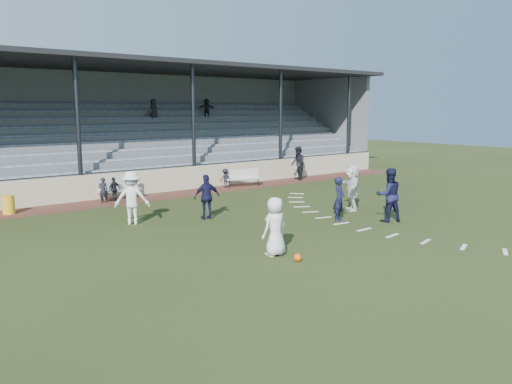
% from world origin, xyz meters
% --- Properties ---
extents(ground, '(90.00, 90.00, 0.00)m').
position_xyz_m(ground, '(0.00, 0.00, 0.00)').
color(ground, '#293415').
rests_on(ground, ground).
extents(cinder_track, '(34.00, 2.00, 0.02)m').
position_xyz_m(cinder_track, '(0.00, 10.50, 0.01)').
color(cinder_track, '#4F281F').
rests_on(cinder_track, ground).
extents(retaining_wall, '(34.00, 0.18, 1.20)m').
position_xyz_m(retaining_wall, '(0.00, 11.55, 0.60)').
color(retaining_wall, beige).
rests_on(retaining_wall, ground).
extents(bench_left, '(2.02, 0.58, 0.95)m').
position_xyz_m(bench_left, '(-1.53, 10.90, 0.58)').
color(bench_left, beige).
rests_on(bench_left, cinder_track).
extents(bench_right, '(2.04, 0.91, 0.95)m').
position_xyz_m(bench_right, '(5.32, 10.50, 0.58)').
color(bench_right, beige).
rests_on(bench_right, cinder_track).
extents(trash_bin, '(0.47, 0.47, 0.75)m').
position_xyz_m(trash_bin, '(-6.34, 10.45, 0.39)').
color(trash_bin, gold).
rests_on(trash_bin, cinder_track).
extents(football, '(0.23, 0.23, 0.23)m').
position_xyz_m(football, '(-1.50, -1.29, 0.11)').
color(football, '#E8570D').
rests_on(football, ground).
extents(player_white_lead, '(0.88, 0.62, 1.70)m').
position_xyz_m(player_white_lead, '(-1.61, -0.45, 0.85)').
color(player_white_lead, white).
rests_on(player_white_lead, ground).
extents(player_navy_lead, '(0.72, 0.62, 1.66)m').
position_xyz_m(player_navy_lead, '(3.22, 1.54, 0.83)').
color(player_navy_lead, '#131436').
rests_on(player_navy_lead, ground).
extents(player_navy_mid, '(1.21, 1.11, 2.01)m').
position_xyz_m(player_navy_mid, '(4.57, 0.32, 1.01)').
color(player_navy_mid, '#131436').
rests_on(player_navy_mid, ground).
extents(player_white_wing, '(1.45, 1.27, 1.95)m').
position_xyz_m(player_white_wing, '(-3.16, 5.78, 0.97)').
color(player_white_wing, white).
rests_on(player_white_wing, ground).
extents(player_navy_wing, '(1.08, 0.64, 1.72)m').
position_xyz_m(player_navy_wing, '(-0.54, 4.85, 0.86)').
color(player_navy_wing, '#131436').
rests_on(player_navy_wing, ground).
extents(player_white_back, '(1.57, 1.79, 1.96)m').
position_xyz_m(player_white_back, '(5.11, 2.55, 0.98)').
color(player_white_back, white).
rests_on(player_white_back, ground).
extents(official, '(1.09, 1.19, 1.98)m').
position_xyz_m(official, '(9.39, 10.49, 1.01)').
color(official, black).
rests_on(official, cinder_track).
extents(sub_left_near, '(0.47, 0.36, 1.14)m').
position_xyz_m(sub_left_near, '(-2.45, 10.46, 0.59)').
color(sub_left_near, black).
rests_on(sub_left_near, cinder_track).
extents(sub_left_far, '(0.70, 0.47, 1.10)m').
position_xyz_m(sub_left_far, '(-1.88, 10.58, 0.57)').
color(sub_left_far, black).
rests_on(sub_left_far, cinder_track).
extents(sub_right, '(0.66, 0.38, 1.01)m').
position_xyz_m(sub_right, '(4.36, 10.75, 0.53)').
color(sub_right, black).
rests_on(sub_right, cinder_track).
extents(grandstand, '(34.60, 9.00, 6.61)m').
position_xyz_m(grandstand, '(0.01, 16.26, 2.20)').
color(grandstand, slate).
rests_on(grandstand, ground).
extents(penalty_arc, '(3.89, 14.63, 0.01)m').
position_xyz_m(penalty_arc, '(4.12, 0.00, 0.01)').
color(penalty_arc, white).
rests_on(penalty_arc, ground).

